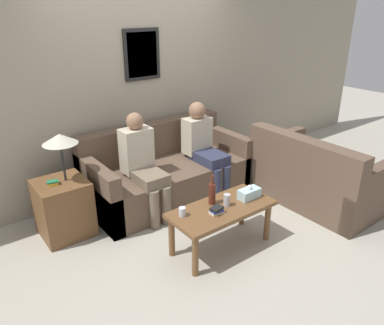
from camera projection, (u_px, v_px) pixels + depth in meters
name	position (u px, v px, depth m)	size (l,w,h in m)	color
ground_plane	(193.00, 213.00, 4.39)	(16.00, 16.00, 0.00)	#ADA899
wall_back	(142.00, 87.00, 4.66)	(9.00, 0.08, 2.60)	#9E937F
couch_main	(166.00, 173.00, 4.68)	(2.01, 0.95, 0.88)	brown
couch_side	(317.00, 178.00, 4.55)	(0.95, 1.50, 0.88)	brown
coffee_table	(222.00, 214.00, 3.63)	(1.05, 0.49, 0.45)	brown
side_table_with_lamp	(63.00, 203.00, 3.87)	(0.50, 0.50, 1.10)	brown
wine_bottle	(212.00, 193.00, 3.63)	(0.07, 0.07, 0.30)	#562319
drinking_glass	(182.00, 212.00, 3.44)	(0.07, 0.07, 0.09)	silver
book_stack	(217.00, 210.00, 3.49)	(0.14, 0.11, 0.07)	beige
soda_can	(227.00, 200.00, 3.61)	(0.07, 0.07, 0.12)	#BCBCC1
tissue_box	(249.00, 193.00, 3.76)	(0.23, 0.12, 0.15)	silver
person_left	(143.00, 163.00, 4.14)	(0.34, 0.63, 1.18)	#756651
person_right	(204.00, 145.00, 4.67)	(0.34, 0.65, 1.15)	#2D334C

